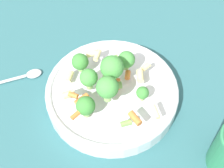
{
  "coord_description": "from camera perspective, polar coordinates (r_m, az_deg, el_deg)",
  "views": [
    {
      "loc": [
        0.01,
        -0.39,
        0.57
      ],
      "look_at": [
        0.0,
        0.0,
        0.05
      ],
      "focal_mm": 50.0,
      "sensor_mm": 36.0,
      "label": 1
    }
  ],
  "objects": [
    {
      "name": "spoon",
      "position": [
        0.75,
        -16.73,
        1.11
      ],
      "size": [
        0.17,
        0.08,
        0.01
      ],
      "rotation": [
        0.0,
        0.0,
        12.95
      ],
      "color": "silver",
      "rests_on": "ground_plane"
    },
    {
      "name": "ground_plane",
      "position": [
        0.69,
        0.0,
        -2.64
      ],
      "size": [
        3.0,
        3.0,
        0.0
      ],
      "primitive_type": "plane",
      "color": "#2D6066"
    },
    {
      "name": "pasta_salad",
      "position": [
        0.61,
        -1.37,
        1.03
      ],
      "size": [
        0.19,
        0.19,
        0.09
      ],
      "color": "#8CB766",
      "rests_on": "bowl"
    },
    {
      "name": "bowl",
      "position": [
        0.67,
        0.0,
        -1.56
      ],
      "size": [
        0.28,
        0.28,
        0.04
      ],
      "color": "silver",
      "rests_on": "ground_plane"
    }
  ]
}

